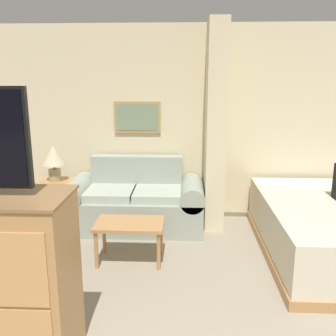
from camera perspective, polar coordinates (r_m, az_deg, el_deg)
name	(u,v)px	position (r m, az deg, el deg)	size (l,w,h in m)	color
wall_back	(206,124)	(5.16, 5.80, 6.63)	(6.90, 0.16, 2.60)	beige
wall_partition_pillar	(215,127)	(4.81, 7.19, 6.17)	(0.24, 0.59, 2.60)	beige
couch	(135,202)	(4.94, -5.07, -5.21)	(1.79, 0.84, 0.89)	#99A393
coffee_table	(130,227)	(4.01, -5.87, -8.99)	(0.72, 0.45, 0.44)	#B27F4C
side_table	(56,188)	(5.19, -16.72, -2.97)	(0.44, 0.44, 0.59)	#B27F4C
table_lamp	(54,158)	(5.09, -17.03, 1.42)	(0.30, 0.30, 0.47)	tan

